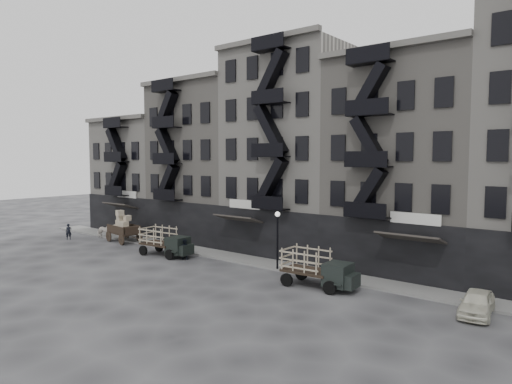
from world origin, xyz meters
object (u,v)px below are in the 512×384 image
Objects in this scene: horse at (104,231)px; pedestrian_west at (69,232)px; stake_truck_west at (165,240)px; pedestrian_mid at (185,249)px; car_east at (477,303)px; stake_truck_east at (317,266)px; wagon at (123,224)px.

horse is 1.09× the size of pedestrian_west.
pedestrian_mid is at bearing -2.71° from stake_truck_west.
horse is 1.04× the size of pedestrian_mid.
car_east is at bearing -3.58° from stake_truck_west.
pedestrian_mid is at bearing 175.84° from car_east.
stake_truck_west reaches higher than horse.
pedestrian_west is (-27.92, -0.98, -0.60)m from stake_truck_east.
wagon reaches higher than pedestrian_west.
wagon is (3.34, -0.06, 1.03)m from horse.
stake_truck_east is 1.30× the size of car_east.
wagon is 1.02× the size of car_east.
stake_truck_west is 2.99× the size of pedestrian_mid.
stake_truck_east is (14.59, -0.09, 0.02)m from stake_truck_west.
stake_truck_west is 1.00× the size of stake_truck_east.
pedestrian_west is at bearing -19.68° from pedestrian_mid.
pedestrian_mid is at bearing -60.42° from pedestrian_west.
wagon is 2.35× the size of pedestrian_mid.
wagon is at bearing -38.91° from pedestrian_west.
horse is 3.49m from wagon.
horse is at bearing -11.80° from pedestrian_west.
pedestrian_mid is at bearing -119.62° from horse.
stake_truck_west is 13.38m from pedestrian_west.
stake_truck_west is 1.30× the size of car_east.
car_east is at bearing 2.73° from stake_truck_east.
stake_truck_east reaches higher than horse.
wagon reaches higher than car_east.
horse is at bearing -30.21° from pedestrian_mid.
stake_truck_east is 27.94m from pedestrian_west.
pedestrian_mid is (2.21, 0.10, -0.54)m from stake_truck_west.
horse is 11.45m from stake_truck_west.
horse reaches higher than car_east.
pedestrian_west is at bearing 179.22° from stake_truck_west.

